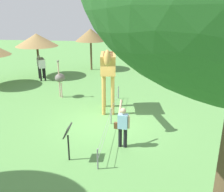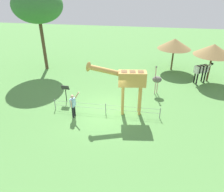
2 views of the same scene
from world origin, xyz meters
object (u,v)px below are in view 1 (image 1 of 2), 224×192
at_px(zebra, 41,64).
at_px(ostrich, 60,78).
at_px(shade_hut_aside, 91,35).
at_px(shade_hut_far, 37,40).
at_px(info_sign, 68,135).
at_px(visitor, 123,125).
at_px(giraffe, 108,67).

xyz_separation_m(zebra, ostrich, (3.76, 2.63, 0.01)).
bearing_deg(ostrich, shade_hut_aside, 176.93).
relative_size(shade_hut_far, shade_hut_aside, 0.95).
bearing_deg(info_sign, shade_hut_aside, -171.95).
height_order(shade_hut_aside, info_sign, shade_hut_aside).
distance_m(shade_hut_far, info_sign, 12.27).
bearing_deg(zebra, ostrich, 34.98).
height_order(visitor, shade_hut_aside, shade_hut_aside).
height_order(giraffe, visitor, giraffe).
height_order(ostrich, info_sign, ostrich).
height_order(shade_hut_far, shade_hut_aside, shade_hut_aside).
bearing_deg(shade_hut_far, zebra, 33.42).
bearing_deg(ostrich, info_sign, 19.94).
relative_size(zebra, shade_hut_aside, 0.50).
xyz_separation_m(giraffe, info_sign, (4.41, -0.77, -1.37)).
xyz_separation_m(ostrich, shade_hut_far, (-4.46, -3.09, 1.60)).
xyz_separation_m(shade_hut_far, info_sign, (10.86, 5.41, -1.83)).
xyz_separation_m(zebra, shade_hut_far, (-0.70, -0.46, 1.61)).
xyz_separation_m(zebra, shade_hut_aside, (-3.51, 3.02, 1.74)).
distance_m(zebra, shade_hut_aside, 4.95).
xyz_separation_m(giraffe, zebra, (-5.75, -5.73, -1.16)).
distance_m(giraffe, ostrich, 3.86).
relative_size(shade_hut_aside, info_sign, 2.59).
height_order(shade_hut_far, info_sign, shade_hut_far).
relative_size(visitor, zebra, 1.03).
relative_size(ostrich, shade_hut_far, 0.69).
bearing_deg(info_sign, giraffe, 170.05).
relative_size(giraffe, visitor, 2.12).
relative_size(zebra, info_sign, 1.30).
bearing_deg(ostrich, shade_hut_far, -145.26).
relative_size(shade_hut_far, info_sign, 2.46).
height_order(zebra, shade_hut_far, shade_hut_far).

